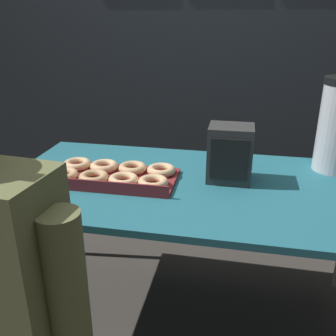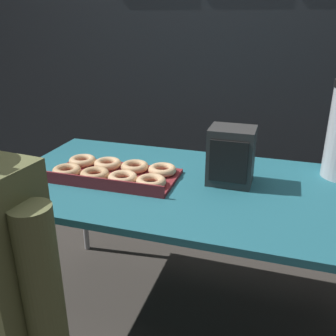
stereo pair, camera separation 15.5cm
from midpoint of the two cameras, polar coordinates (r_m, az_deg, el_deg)
ground_plane at (r=1.96m, az=5.43°, el=-21.59°), size 12.00×12.00×0.00m
back_wall at (r=2.52m, az=12.45°, el=21.62°), size 6.00×0.11×2.70m
folding_table at (r=1.58m, az=6.29°, el=-3.79°), size 1.58×0.83×0.70m
donut_box at (r=1.61m, az=-5.46°, el=-0.74°), size 0.55×0.30×0.05m
cell_phone at (r=1.57m, az=-20.19°, el=-3.51°), size 0.08×0.15×0.01m
space_heater at (r=1.56m, az=12.42°, el=1.77°), size 0.18×0.15×0.24m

